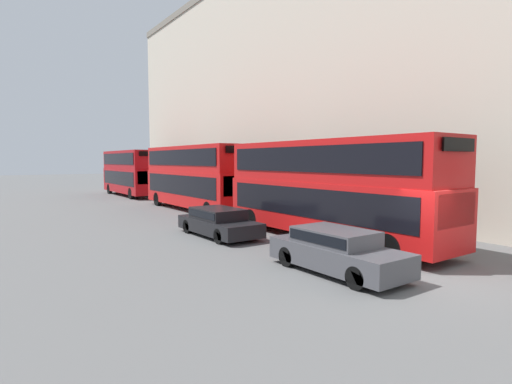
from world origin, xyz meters
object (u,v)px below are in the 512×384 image
at_px(bus_second_in_queue, 195,175).
at_px(car_dark_sedan, 336,249).
at_px(bus_third_in_queue, 131,171).
at_px(car_hatchback, 218,221).
at_px(bus_leading, 328,185).

height_order(bus_second_in_queue, car_dark_sedan, bus_second_in_queue).
xyz_separation_m(bus_second_in_queue, car_dark_sedan, (-3.40, -16.28, -1.70)).
bearing_deg(bus_third_in_queue, car_dark_sedan, -96.48).
xyz_separation_m(bus_second_in_queue, bus_third_in_queue, (0.00, 13.67, -0.03)).
bearing_deg(car_hatchback, car_dark_sedan, -90.00).
bearing_deg(bus_leading, car_hatchback, 134.80).
bearing_deg(car_hatchback, bus_leading, -45.20).
bearing_deg(bus_leading, bus_third_in_queue, 90.00).
distance_m(bus_leading, car_hatchback, 5.11).
distance_m(bus_leading, car_dark_sedan, 5.32).
relative_size(bus_second_in_queue, car_dark_sedan, 2.52).
distance_m(bus_second_in_queue, car_hatchback, 9.87).
height_order(bus_leading, bus_third_in_queue, bus_third_in_queue).
relative_size(bus_third_in_queue, car_hatchback, 2.18).
height_order(bus_second_in_queue, car_hatchback, bus_second_in_queue).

